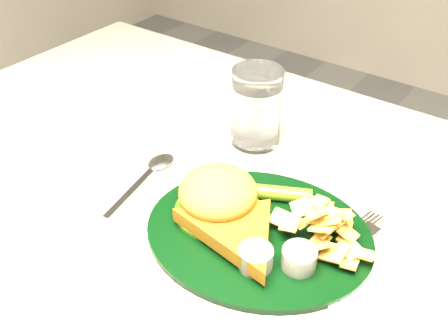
# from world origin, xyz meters

# --- Properties ---
(dinner_plate) EXTENTS (0.34, 0.31, 0.06)m
(dinner_plate) POSITION_xyz_m (0.07, -0.02, 0.78)
(dinner_plate) COLOR black
(dinner_plate) RESTS_ON table
(water_glass) EXTENTS (0.09, 0.09, 0.12)m
(water_glass) POSITION_xyz_m (-0.05, 0.16, 0.81)
(water_glass) COLOR white
(water_glass) RESTS_ON table
(fork_napkin) EXTENTS (0.15, 0.18, 0.01)m
(fork_napkin) POSITION_xyz_m (0.17, -0.01, 0.76)
(fork_napkin) COLOR white
(fork_napkin) RESTS_ON table
(spoon) EXTENTS (0.07, 0.16, 0.01)m
(spoon) POSITION_xyz_m (-0.12, -0.05, 0.76)
(spoon) COLOR white
(spoon) RESTS_ON table
(ramekin) EXTENTS (0.05, 0.05, 0.03)m
(ramekin) POSITION_xyz_m (-0.35, 0.07, 0.76)
(ramekin) COLOR white
(ramekin) RESTS_ON table
(wrapped_straw) EXTENTS (0.23, 0.14, 0.01)m
(wrapped_straw) POSITION_xyz_m (-0.11, 0.12, 0.75)
(wrapped_straw) COLOR silver
(wrapped_straw) RESTS_ON table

